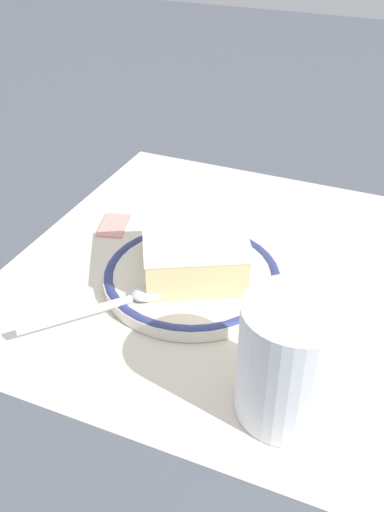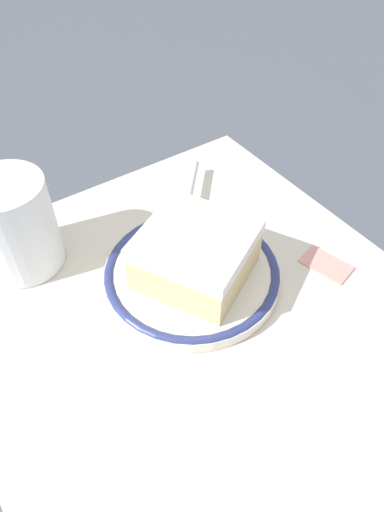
% 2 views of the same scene
% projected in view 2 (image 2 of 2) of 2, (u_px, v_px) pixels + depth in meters
% --- Properties ---
extents(ground_plane, '(2.40, 2.40, 0.00)m').
position_uv_depth(ground_plane, '(195.00, 309.00, 0.44)').
color(ground_plane, '#4C515B').
extents(placemat, '(0.45, 0.42, 0.00)m').
position_uv_depth(placemat, '(195.00, 309.00, 0.44)').
color(placemat, beige).
rests_on(placemat, ground_plane).
extents(plate, '(0.18, 0.18, 0.01)m').
position_uv_depth(plate, '(192.00, 273.00, 0.46)').
color(plate, silver).
rests_on(plate, placemat).
extents(cake_slice, '(0.13, 0.13, 0.05)m').
position_uv_depth(cake_slice, '(196.00, 254.00, 0.44)').
color(cake_slice, beige).
rests_on(cake_slice, plate).
extents(spoon, '(0.12, 0.11, 0.01)m').
position_uv_depth(spoon, '(185.00, 214.00, 0.51)').
color(spoon, silver).
rests_on(spoon, plate).
extents(cup, '(0.08, 0.08, 0.10)m').
position_uv_depth(cup, '(16.00, 231.00, 0.45)').
color(cup, white).
rests_on(cup, placemat).
extents(napkin, '(0.14, 0.14, 0.00)m').
position_uv_depth(napkin, '(222.00, 490.00, 0.33)').
color(napkin, white).
rests_on(napkin, placemat).
extents(sugar_packet, '(0.06, 0.04, 0.01)m').
position_uv_depth(sugar_packet, '(327.00, 263.00, 0.48)').
color(sugar_packet, '#E5998C').
rests_on(sugar_packet, placemat).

